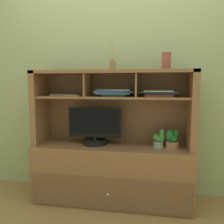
{
  "coord_description": "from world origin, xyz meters",
  "views": [
    {
      "loc": [
        0.37,
        -2.19,
        1.19
      ],
      "look_at": [
        0.0,
        0.0,
        0.91
      ],
      "focal_mm": 36.52,
      "sensor_mm": 36.0,
      "label": 1
    }
  ],
  "objects_px": {
    "potted_fern": "(172,140)",
    "potted_orchid": "(159,140)",
    "tv_monitor": "(95,129)",
    "diffuser_bottle": "(112,65)",
    "magazine_stack_right": "(159,93)",
    "ceramic_vase": "(166,61)",
    "magazine_stack_centre": "(114,92)",
    "media_console": "(112,161)",
    "magazine_stack_left": "(67,95)"
  },
  "relations": [
    {
      "from": "magazine_stack_right",
      "to": "ceramic_vase",
      "type": "height_order",
      "value": "ceramic_vase"
    },
    {
      "from": "magazine_stack_centre",
      "to": "diffuser_bottle",
      "type": "distance_m",
      "value": 0.26
    },
    {
      "from": "potted_fern",
      "to": "magazine_stack_centre",
      "type": "bearing_deg",
      "value": 178.65
    },
    {
      "from": "media_console",
      "to": "magazine_stack_right",
      "type": "height_order",
      "value": "media_console"
    },
    {
      "from": "magazine_stack_centre",
      "to": "ceramic_vase",
      "type": "height_order",
      "value": "ceramic_vase"
    },
    {
      "from": "ceramic_vase",
      "to": "magazine_stack_left",
      "type": "bearing_deg",
      "value": 177.71
    },
    {
      "from": "potted_orchid",
      "to": "media_console",
      "type": "bearing_deg",
      "value": 178.89
    },
    {
      "from": "tv_monitor",
      "to": "magazine_stack_right",
      "type": "distance_m",
      "value": 0.72
    },
    {
      "from": "magazine_stack_right",
      "to": "diffuser_bottle",
      "type": "xyz_separation_m",
      "value": [
        -0.45,
        0.01,
        0.27
      ]
    },
    {
      "from": "diffuser_bottle",
      "to": "magazine_stack_right",
      "type": "bearing_deg",
      "value": -1.73
    },
    {
      "from": "potted_fern",
      "to": "diffuser_bottle",
      "type": "distance_m",
      "value": 0.92
    },
    {
      "from": "potted_orchid",
      "to": "magazine_stack_centre",
      "type": "distance_m",
      "value": 0.63
    },
    {
      "from": "potted_orchid",
      "to": "ceramic_vase",
      "type": "relative_size",
      "value": 1.16
    },
    {
      "from": "potted_fern",
      "to": "magazine_stack_centre",
      "type": "height_order",
      "value": "magazine_stack_centre"
    },
    {
      "from": "potted_orchid",
      "to": "potted_fern",
      "type": "relative_size",
      "value": 1.01
    },
    {
      "from": "potted_fern",
      "to": "magazine_stack_centre",
      "type": "relative_size",
      "value": 0.46
    },
    {
      "from": "magazine_stack_left",
      "to": "diffuser_bottle",
      "type": "distance_m",
      "value": 0.55
    },
    {
      "from": "tv_monitor",
      "to": "media_console",
      "type": "bearing_deg",
      "value": 2.59
    },
    {
      "from": "ceramic_vase",
      "to": "magazine_stack_right",
      "type": "bearing_deg",
      "value": 159.99
    },
    {
      "from": "potted_orchid",
      "to": "magazine_stack_left",
      "type": "height_order",
      "value": "magazine_stack_left"
    },
    {
      "from": "tv_monitor",
      "to": "magazine_stack_centre",
      "type": "relative_size",
      "value": 1.35
    },
    {
      "from": "magazine_stack_centre",
      "to": "diffuser_bottle",
      "type": "relative_size",
      "value": 1.46
    },
    {
      "from": "magazine_stack_left",
      "to": "magazine_stack_right",
      "type": "bearing_deg",
      "value": -1.06
    },
    {
      "from": "potted_orchid",
      "to": "potted_fern",
      "type": "distance_m",
      "value": 0.13
    },
    {
      "from": "magazine_stack_left",
      "to": "magazine_stack_right",
      "type": "xyz_separation_m",
      "value": [
        0.92,
        -0.02,
        0.02
      ]
    },
    {
      "from": "tv_monitor",
      "to": "magazine_stack_centre",
      "type": "xyz_separation_m",
      "value": [
        0.2,
        0.01,
        0.37
      ]
    },
    {
      "from": "potted_fern",
      "to": "potted_orchid",
      "type": "bearing_deg",
      "value": 179.09
    },
    {
      "from": "media_console",
      "to": "potted_fern",
      "type": "height_order",
      "value": "media_console"
    },
    {
      "from": "magazine_stack_centre",
      "to": "ceramic_vase",
      "type": "relative_size",
      "value": 2.51
    },
    {
      "from": "tv_monitor",
      "to": "potted_orchid",
      "type": "height_order",
      "value": "tv_monitor"
    },
    {
      "from": "tv_monitor",
      "to": "ceramic_vase",
      "type": "bearing_deg",
      "value": -0.62
    },
    {
      "from": "media_console",
      "to": "potted_fern",
      "type": "bearing_deg",
      "value": -1.07
    },
    {
      "from": "potted_fern",
      "to": "magazine_stack_centre",
      "type": "distance_m",
      "value": 0.72
    },
    {
      "from": "potted_orchid",
      "to": "potted_fern",
      "type": "bearing_deg",
      "value": -0.91
    },
    {
      "from": "potted_fern",
      "to": "diffuser_bottle",
      "type": "height_order",
      "value": "diffuser_bottle"
    },
    {
      "from": "media_console",
      "to": "magazine_stack_right",
      "type": "xyz_separation_m",
      "value": [
        0.45,
        0.01,
        0.69
      ]
    },
    {
      "from": "media_console",
      "to": "magazine_stack_centre",
      "type": "height_order",
      "value": "media_console"
    },
    {
      "from": "tv_monitor",
      "to": "magazine_stack_centre",
      "type": "bearing_deg",
      "value": 3.01
    },
    {
      "from": "magazine_stack_left",
      "to": "magazine_stack_right",
      "type": "relative_size",
      "value": 0.87
    },
    {
      "from": "tv_monitor",
      "to": "magazine_stack_centre",
      "type": "height_order",
      "value": "magazine_stack_centre"
    },
    {
      "from": "tv_monitor",
      "to": "ceramic_vase",
      "type": "relative_size",
      "value": 3.39
    },
    {
      "from": "magazine_stack_centre",
      "to": "ceramic_vase",
      "type": "distance_m",
      "value": 0.57
    },
    {
      "from": "media_console",
      "to": "potted_fern",
      "type": "distance_m",
      "value": 0.64
    },
    {
      "from": "ceramic_vase",
      "to": "diffuser_bottle",
      "type": "bearing_deg",
      "value": 176.0
    },
    {
      "from": "tv_monitor",
      "to": "diffuser_bottle",
      "type": "xyz_separation_m",
      "value": [
        0.18,
        0.03,
        0.63
      ]
    },
    {
      "from": "magazine_stack_right",
      "to": "ceramic_vase",
      "type": "relative_size",
      "value": 2.23
    },
    {
      "from": "potted_fern",
      "to": "magazine_stack_left",
      "type": "bearing_deg",
      "value": 178.13
    },
    {
      "from": "media_console",
      "to": "potted_orchid",
      "type": "distance_m",
      "value": 0.52
    },
    {
      "from": "magazine_stack_centre",
      "to": "diffuser_bottle",
      "type": "bearing_deg",
      "value": 138.34
    },
    {
      "from": "potted_orchid",
      "to": "magazine_stack_left",
      "type": "distance_m",
      "value": 1.02
    }
  ]
}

